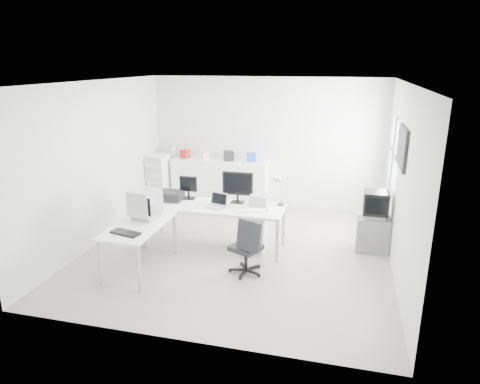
% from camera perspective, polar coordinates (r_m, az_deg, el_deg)
% --- Properties ---
extents(floor, '(5.00, 5.00, 0.01)m').
position_cam_1_polar(floor, '(7.35, -0.38, -7.92)').
color(floor, beige).
rests_on(floor, ground).
extents(ceiling, '(5.00, 5.00, 0.01)m').
position_cam_1_polar(ceiling, '(6.67, -0.43, 14.45)').
color(ceiling, white).
rests_on(ceiling, back_wall).
extents(back_wall, '(5.00, 0.02, 2.80)m').
position_cam_1_polar(back_wall, '(9.26, 3.48, 6.43)').
color(back_wall, silver).
rests_on(back_wall, floor).
extents(left_wall, '(0.02, 5.00, 2.80)m').
position_cam_1_polar(left_wall, '(7.86, -18.38, 3.67)').
color(left_wall, silver).
rests_on(left_wall, floor).
extents(right_wall, '(0.02, 5.00, 2.80)m').
position_cam_1_polar(right_wall, '(6.72, 20.71, 1.26)').
color(right_wall, silver).
rests_on(right_wall, floor).
extents(window, '(0.02, 1.20, 1.10)m').
position_cam_1_polar(window, '(7.84, 19.83, 4.99)').
color(window, white).
rests_on(window, right_wall).
extents(wall_picture, '(0.04, 0.90, 0.60)m').
position_cam_1_polar(wall_picture, '(6.71, 20.81, 5.61)').
color(wall_picture, black).
rests_on(wall_picture, right_wall).
extents(main_desk, '(2.40, 0.80, 0.75)m').
position_cam_1_polar(main_desk, '(7.42, -3.42, -4.54)').
color(main_desk, white).
rests_on(main_desk, floor).
extents(side_desk, '(0.70, 1.40, 0.75)m').
position_cam_1_polar(side_desk, '(6.79, -13.14, -7.11)').
color(side_desk, white).
rests_on(side_desk, floor).
extents(drawer_pedestal, '(0.40, 0.50, 0.60)m').
position_cam_1_polar(drawer_pedestal, '(7.33, 1.96, -5.44)').
color(drawer_pedestal, white).
rests_on(drawer_pedestal, floor).
extents(inkjet_printer, '(0.46, 0.36, 0.16)m').
position_cam_1_polar(inkjet_printer, '(7.64, -9.35, -0.48)').
color(inkjet_printer, black).
rests_on(inkjet_printer, main_desk).
extents(lcd_monitor_small, '(0.32, 0.19, 0.40)m').
position_cam_1_polar(lcd_monitor_small, '(7.63, -6.88, 0.54)').
color(lcd_monitor_small, black).
rests_on(lcd_monitor_small, main_desk).
extents(lcd_monitor_large, '(0.54, 0.22, 0.56)m').
position_cam_1_polar(lcd_monitor_large, '(7.35, -0.32, 0.64)').
color(lcd_monitor_large, black).
rests_on(lcd_monitor_large, main_desk).
extents(laptop, '(0.46, 0.47, 0.24)m').
position_cam_1_polar(laptop, '(7.15, -3.34, -1.16)').
color(laptop, '#B7B7BA').
rests_on(laptop, main_desk).
extents(white_keyboard, '(0.46, 0.27, 0.02)m').
position_cam_1_polar(white_keyboard, '(6.99, 1.26, -2.53)').
color(white_keyboard, white).
rests_on(white_keyboard, main_desk).
extents(white_mouse, '(0.07, 0.07, 0.07)m').
position_cam_1_polar(white_mouse, '(6.97, 3.75, -2.42)').
color(white_mouse, white).
rests_on(white_mouse, main_desk).
extents(laser_printer, '(0.34, 0.30, 0.18)m').
position_cam_1_polar(laser_printer, '(7.29, 2.67, -1.05)').
color(laser_printer, '#A6A6A6').
rests_on(laser_printer, main_desk).
extents(desk_lamp, '(0.18, 0.18, 0.48)m').
position_cam_1_polar(desk_lamp, '(7.26, 5.52, 0.04)').
color(desk_lamp, silver).
rests_on(desk_lamp, main_desk).
extents(crt_monitor, '(0.46, 0.46, 0.45)m').
position_cam_1_polar(crt_monitor, '(6.78, -12.54, -1.65)').
color(crt_monitor, '#B7B7BA').
rests_on(crt_monitor, side_desk).
extents(black_keyboard, '(0.47, 0.27, 0.03)m').
position_cam_1_polar(black_keyboard, '(6.32, -15.01, -5.28)').
color(black_keyboard, black).
rests_on(black_keyboard, side_desk).
extents(office_chair, '(0.70, 0.70, 0.92)m').
position_cam_1_polar(office_chair, '(6.47, 0.80, -7.07)').
color(office_chair, '#222527').
rests_on(office_chair, floor).
extents(tv_cabinet, '(0.54, 0.44, 0.59)m').
position_cam_1_polar(tv_cabinet, '(7.64, 17.27, -5.35)').
color(tv_cabinet, slate).
rests_on(tv_cabinet, floor).
extents(crt_tv, '(0.50, 0.48, 0.45)m').
position_cam_1_polar(crt_tv, '(7.46, 17.62, -1.67)').
color(crt_tv, black).
rests_on(crt_tv, tv_cabinet).
extents(sideboard, '(2.10, 0.53, 1.05)m').
position_cam_1_polar(sideboard, '(9.44, -2.66, 1.19)').
color(sideboard, white).
rests_on(sideboard, floor).
extents(clutter_box_a, '(0.22, 0.21, 0.18)m').
position_cam_1_polar(clutter_box_a, '(9.54, -7.34, 5.05)').
color(clutter_box_a, maroon).
rests_on(clutter_box_a, sideboard).
extents(clutter_box_b, '(0.16, 0.15, 0.14)m').
position_cam_1_polar(clutter_box_b, '(9.38, -4.48, 4.82)').
color(clutter_box_b, white).
rests_on(clutter_box_b, sideboard).
extents(clutter_box_c, '(0.26, 0.25, 0.20)m').
position_cam_1_polar(clutter_box_c, '(9.23, -1.52, 4.86)').
color(clutter_box_c, black).
rests_on(clutter_box_c, sideboard).
extents(clutter_box_d, '(0.22, 0.20, 0.18)m').
position_cam_1_polar(clutter_box_d, '(9.11, 1.52, 4.63)').
color(clutter_box_d, blue).
rests_on(clutter_box_d, sideboard).
extents(clutter_bottle, '(0.07, 0.07, 0.22)m').
position_cam_1_polar(clutter_bottle, '(9.69, -8.92, 5.29)').
color(clutter_bottle, white).
rests_on(clutter_bottle, sideboard).
extents(filing_cabinet, '(0.40, 0.48, 1.15)m').
position_cam_1_polar(filing_cabinet, '(9.60, -10.75, 1.50)').
color(filing_cabinet, white).
rests_on(filing_cabinet, floor).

